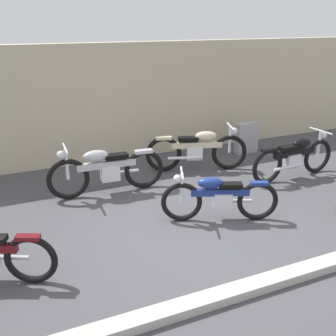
{
  "coord_description": "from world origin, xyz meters",
  "views": [
    {
      "loc": [
        -2.63,
        -4.87,
        3.16
      ],
      "look_at": [
        0.13,
        1.43,
        0.55
      ],
      "focal_mm": 42.26,
      "sensor_mm": 36.0,
      "label": 1
    }
  ],
  "objects_px": {
    "stone_marker": "(246,138)",
    "motorcycle_cream": "(198,149)",
    "motorcycle_black": "(295,157)",
    "motorcycle_blue": "(219,197)",
    "motorcycle_silver": "(106,170)"
  },
  "relations": [
    {
      "from": "motorcycle_silver",
      "to": "motorcycle_blue",
      "type": "relative_size",
      "value": 1.23
    },
    {
      "from": "stone_marker",
      "to": "motorcycle_cream",
      "type": "relative_size",
      "value": 0.36
    },
    {
      "from": "motorcycle_cream",
      "to": "stone_marker",
      "type": "bearing_deg",
      "value": 37.85
    },
    {
      "from": "motorcycle_black",
      "to": "stone_marker",
      "type": "bearing_deg",
      "value": 85.4
    },
    {
      "from": "motorcycle_black",
      "to": "motorcycle_silver",
      "type": "bearing_deg",
      "value": 164.69
    },
    {
      "from": "motorcycle_silver",
      "to": "motorcycle_black",
      "type": "distance_m",
      "value": 3.88
    },
    {
      "from": "stone_marker",
      "to": "motorcycle_cream",
      "type": "height_order",
      "value": "motorcycle_cream"
    },
    {
      "from": "stone_marker",
      "to": "motorcycle_blue",
      "type": "distance_m",
      "value": 3.7
    },
    {
      "from": "motorcycle_black",
      "to": "motorcycle_blue",
      "type": "height_order",
      "value": "motorcycle_black"
    },
    {
      "from": "stone_marker",
      "to": "motorcycle_blue",
      "type": "xyz_separation_m",
      "value": [
        -2.44,
        -2.79,
        0.03
      ]
    },
    {
      "from": "motorcycle_blue",
      "to": "motorcycle_black",
      "type": "bearing_deg",
      "value": -135.42
    },
    {
      "from": "motorcycle_black",
      "to": "motorcycle_cream",
      "type": "distance_m",
      "value": 2.04
    },
    {
      "from": "motorcycle_silver",
      "to": "motorcycle_blue",
      "type": "distance_m",
      "value": 2.28
    },
    {
      "from": "stone_marker",
      "to": "motorcycle_black",
      "type": "xyz_separation_m",
      "value": [
        -0.04,
        -1.79,
        0.07
      ]
    },
    {
      "from": "stone_marker",
      "to": "motorcycle_black",
      "type": "relative_size",
      "value": 0.36
    }
  ]
}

